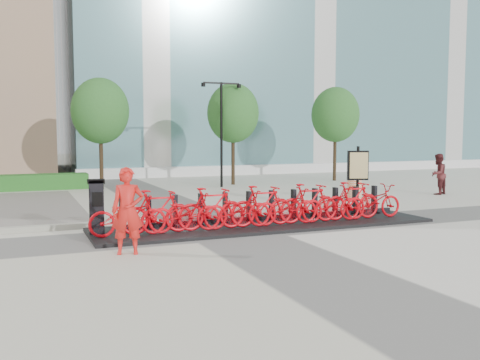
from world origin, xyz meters
name	(u,v)px	position (x,y,z in m)	size (l,w,h in m)	color
ground	(227,231)	(0.00, 0.00, 0.00)	(120.00, 120.00, 0.00)	beige
glass_building	(272,14)	(14.00, 26.00, 12.00)	(32.00, 16.00, 24.00)	#6296A1
hedge_b	(19,183)	(-5.00, 13.20, 0.35)	(6.00, 1.20, 0.70)	#205920
tree_1	(100,111)	(-1.50, 12.00, 3.59)	(2.60, 2.60, 5.10)	black
tree_2	(233,113)	(5.00, 12.00, 3.59)	(2.60, 2.60, 5.10)	black
tree_3	(335,115)	(11.00, 12.00, 3.59)	(2.60, 2.60, 5.10)	black
streetlamp	(221,122)	(4.00, 11.00, 3.13)	(2.00, 0.20, 5.00)	black
dock_pad	(267,225)	(1.30, 0.30, 0.04)	(9.60, 2.40, 0.08)	black
dock_rail_posts	(261,206)	(1.36, 0.77, 0.51)	(8.02, 0.50, 0.85)	black
bike_0	(128,215)	(-2.60, -0.05, 0.58)	(0.66, 1.89, 0.99)	red
bike_1	(157,212)	(-1.88, -0.05, 0.63)	(0.52, 1.83, 1.10)	red
bike_2	(185,212)	(-1.16, -0.05, 0.58)	(0.66, 1.89, 0.99)	red
bike_3	(212,208)	(-0.44, -0.05, 0.63)	(0.52, 1.83, 1.10)	red
bike_4	(237,209)	(0.28, -0.05, 0.58)	(0.66, 1.89, 0.99)	red
bike_5	(262,206)	(1.00, -0.05, 0.63)	(0.52, 1.83, 1.10)	red
bike_6	(286,206)	(1.72, -0.05, 0.58)	(0.66, 1.89, 0.99)	red
bike_7	(309,203)	(2.44, -0.05, 0.63)	(0.52, 1.83, 1.10)	red
bike_8	(331,204)	(3.16, -0.05, 0.58)	(0.66, 1.89, 0.99)	red
bike_9	(352,201)	(3.88, -0.05, 0.63)	(0.52, 1.83, 1.10)	red
bike_10	(373,201)	(4.60, -0.05, 0.58)	(0.66, 1.89, 0.99)	red
kiosk	(97,207)	(-3.26, 0.51, 0.74)	(0.47, 0.42, 1.38)	black
worker_red	(128,211)	(-2.91, -1.68, 0.93)	(0.68, 0.44, 1.86)	red
pedestrian	(438,174)	(11.32, 4.54, 0.86)	(0.84, 0.65, 1.73)	#511E20
construction_barrel	(354,188)	(6.77, 4.01, 0.51)	(0.54, 0.54, 1.03)	orange
map_sign	(358,168)	(5.37, 1.82, 1.42)	(0.70, 0.33, 2.15)	black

